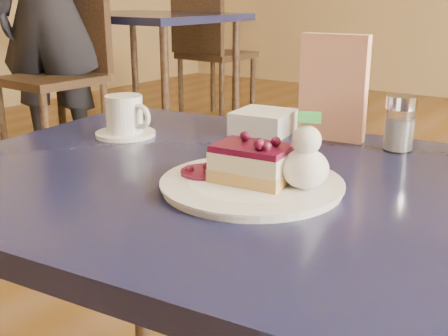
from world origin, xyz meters
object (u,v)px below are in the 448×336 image
Objects in this scene: cheesecake_slice at (252,163)px; coffee_set at (125,118)px; dessert_plate at (252,185)px; main_table at (264,223)px; patron at (48,8)px; bg_table_far_left at (150,128)px.

coffee_set is at bearing 155.69° from cheesecake_slice.
cheesecake_slice is (0.00, 0.00, 0.03)m from dessert_plate.
main_table is 0.12m from cheesecake_slice.
cheesecake_slice is 2.67m from patron.
cheesecake_slice is 0.06× the size of bg_table_far_left.
dessert_plate is 2.21× the size of cheesecake_slice.
coffee_set reaches higher than main_table.
patron is (-0.11, -0.66, 0.79)m from bg_table_far_left.
main_table is at bearing -11.30° from coffee_set.
patron is at bearing 142.09° from main_table.
patron reaches higher than main_table.
bg_table_far_left is (-2.14, 2.03, -0.54)m from main_table.
main_table is 0.09m from dessert_plate.
patron is at bearing 147.98° from dessert_plate.
patron reaches higher than coffee_set.
main_table is at bearing -52.56° from patron.
coffee_set is 2.29m from patron.
main_table is at bearing 96.67° from dessert_plate.
main_table is 0.58× the size of bg_table_far_left.
dessert_plate is 0.39m from coffee_set.
bg_table_far_left is (-2.15, 2.07, -0.61)m from dessert_plate.
coffee_set is 0.06× the size of bg_table_far_left.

